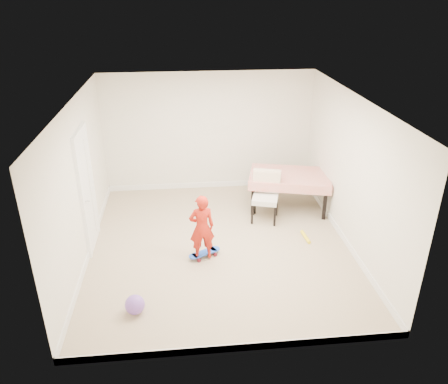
{
  "coord_description": "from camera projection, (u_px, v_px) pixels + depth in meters",
  "views": [
    {
      "loc": [
        -0.6,
        -6.56,
        4.18
      ],
      "look_at": [
        0.1,
        0.2,
        0.95
      ],
      "focal_mm": 35.0,
      "sensor_mm": 36.0,
      "label": 1
    }
  ],
  "objects": [
    {
      "name": "wall_front",
      "position": [
        239.0,
        265.0,
        4.96
      ],
      "size": [
        4.5,
        0.04,
        2.6
      ],
      "primitive_type": "cube",
      "color": "silver",
      "rests_on": "ground"
    },
    {
      "name": "door",
      "position": [
        87.0,
        192.0,
        7.37
      ],
      "size": [
        0.11,
        0.94,
        2.11
      ],
      "primitive_type": "cube",
      "color": "white",
      "rests_on": "ground"
    },
    {
      "name": "ceiling",
      "position": [
        219.0,
        101.0,
        6.64
      ],
      "size": [
        4.5,
        5.0,
        0.04
      ],
      "primitive_type": "cube",
      "color": "silver",
      "rests_on": "wall_back"
    },
    {
      "name": "wall_right",
      "position": [
        350.0,
        173.0,
        7.4
      ],
      "size": [
        0.04,
        5.0,
        2.6
      ],
      "primitive_type": "cube",
      "color": "silver",
      "rests_on": "ground"
    },
    {
      "name": "baseboard_right",
      "position": [
        342.0,
        236.0,
        7.93
      ],
      "size": [
        0.02,
        5.0,
        0.12
      ],
      "primitive_type": "cube",
      "color": "white",
      "rests_on": "ground"
    },
    {
      "name": "wall_back",
      "position": [
        209.0,
        133.0,
        9.42
      ],
      "size": [
        4.5,
        0.04,
        2.6
      ],
      "primitive_type": "cube",
      "color": "silver",
      "rests_on": "ground"
    },
    {
      "name": "child",
      "position": [
        202.0,
        229.0,
        7.12
      ],
      "size": [
        0.45,
        0.33,
        1.15
      ],
      "primitive_type": "imported",
      "rotation": [
        0.0,
        0.0,
        3.27
      ],
      "color": "#B41F12",
      "rests_on": "ground"
    },
    {
      "name": "skateboard",
      "position": [
        205.0,
        254.0,
        7.41
      ],
      "size": [
        0.62,
        0.46,
        0.09
      ],
      "primitive_type": null,
      "rotation": [
        0.0,
        0.0,
        0.47
      ],
      "color": "blue",
      "rests_on": "ground"
    },
    {
      "name": "dining_chair",
      "position": [
        265.0,
        197.0,
        8.4
      ],
      "size": [
        0.69,
        0.74,
        0.98
      ],
      "primitive_type": null,
      "rotation": [
        0.0,
        0.0,
        -0.29
      ],
      "color": "white",
      "rests_on": "ground"
    },
    {
      "name": "foam_toy",
      "position": [
        305.0,
        237.0,
        7.95
      ],
      "size": [
        0.09,
        0.4,
        0.06
      ],
      "primitive_type": "cylinder",
      "rotation": [
        1.57,
        0.0,
        0.08
      ],
      "color": "yellow",
      "rests_on": "ground"
    },
    {
      "name": "dining_table",
      "position": [
        289.0,
        191.0,
        8.92
      ],
      "size": [
        1.78,
        1.36,
        0.75
      ],
      "primitive_type": null,
      "rotation": [
        0.0,
        0.0,
        -0.24
      ],
      "color": "#B01E09",
      "rests_on": "ground"
    },
    {
      "name": "baseboard_back",
      "position": [
        209.0,
        185.0,
        9.96
      ],
      "size": [
        4.5,
        0.02,
        0.12
      ],
      "primitive_type": "cube",
      "color": "white",
      "rests_on": "ground"
    },
    {
      "name": "baseboard_front",
      "position": [
        238.0,
        347.0,
        5.49
      ],
      "size": [
        4.5,
        0.02,
        0.12
      ],
      "primitive_type": "cube",
      "color": "white",
      "rests_on": "ground"
    },
    {
      "name": "baseboard_left",
      "position": [
        90.0,
        249.0,
        7.52
      ],
      "size": [
        0.02,
        5.0,
        0.12
      ],
      "primitive_type": "cube",
      "color": "white",
      "rests_on": "ground"
    },
    {
      "name": "wall_left",
      "position": [
        81.0,
        184.0,
        6.98
      ],
      "size": [
        0.04,
        5.0,
        2.6
      ],
      "primitive_type": "cube",
      "color": "silver",
      "rests_on": "ground"
    },
    {
      "name": "ground",
      "position": [
        220.0,
        245.0,
        7.75
      ],
      "size": [
        5.0,
        5.0,
        0.0
      ],
      "primitive_type": "plane",
      "color": "tan",
      "rests_on": "ground"
    },
    {
      "name": "balloon",
      "position": [
        135.0,
        305.0,
        6.1
      ],
      "size": [
        0.28,
        0.28,
        0.28
      ],
      "primitive_type": "sphere",
      "color": "#7D4FBF",
      "rests_on": "ground"
    }
  ]
}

